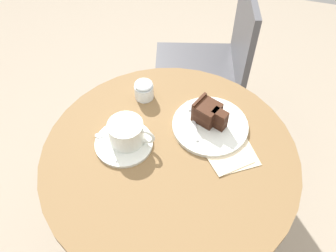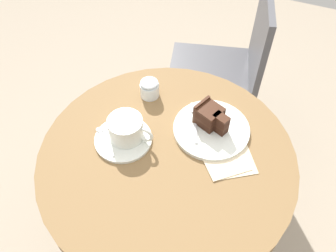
% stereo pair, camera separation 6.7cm
% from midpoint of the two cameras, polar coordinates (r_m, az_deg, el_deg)
% --- Properties ---
extents(ground_plane, '(4.40, 4.40, 0.01)m').
position_cam_midpoint_polar(ground_plane, '(1.65, 1.13, -19.52)').
color(ground_plane, gray).
rests_on(ground_plane, ground).
extents(cafe_table, '(0.71, 0.71, 0.74)m').
position_cam_midpoint_polar(cafe_table, '(1.09, 1.64, -8.56)').
color(cafe_table, brown).
rests_on(cafe_table, ground).
extents(saucer, '(0.16, 0.16, 0.01)m').
position_cam_midpoint_polar(saucer, '(1.01, -5.19, -2.05)').
color(saucer, silver).
rests_on(saucer, cafe_table).
extents(coffee_cup, '(0.13, 0.10, 0.07)m').
position_cam_midpoint_polar(coffee_cup, '(0.98, -4.74, -0.47)').
color(coffee_cup, silver).
rests_on(coffee_cup, saucer).
extents(teaspoon, '(0.09, 0.07, 0.00)m').
position_cam_midpoint_polar(teaspoon, '(1.01, -8.46, -1.98)').
color(teaspoon, silver).
rests_on(teaspoon, saucer).
extents(cake_plate, '(0.22, 0.22, 0.01)m').
position_cam_midpoint_polar(cake_plate, '(1.03, 8.82, -0.58)').
color(cake_plate, silver).
rests_on(cake_plate, cafe_table).
extents(cake_slice, '(0.11, 0.08, 0.07)m').
position_cam_midpoint_polar(cake_slice, '(1.02, 8.71, 1.43)').
color(cake_slice, '#381E14').
rests_on(cake_slice, cake_plate).
extents(fork, '(0.07, 0.15, 0.00)m').
position_cam_midpoint_polar(fork, '(1.05, 6.21, 1.31)').
color(fork, silver).
rests_on(fork, cake_plate).
extents(napkin, '(0.18, 0.17, 0.00)m').
position_cam_midpoint_polar(napkin, '(0.99, 11.40, -5.20)').
color(napkin, beige).
rests_on(napkin, cafe_table).
extents(cafe_chair, '(0.46, 0.46, 0.85)m').
position_cam_midpoint_polar(cafe_chair, '(1.59, 11.32, 9.45)').
color(cafe_chair, '#4C4C51').
rests_on(cafe_chair, ground).
extents(sugar_pot, '(0.06, 0.06, 0.06)m').
position_cam_midpoint_polar(sugar_pot, '(1.10, -1.23, 6.03)').
color(sugar_pot, silver).
rests_on(sugar_pot, cafe_table).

